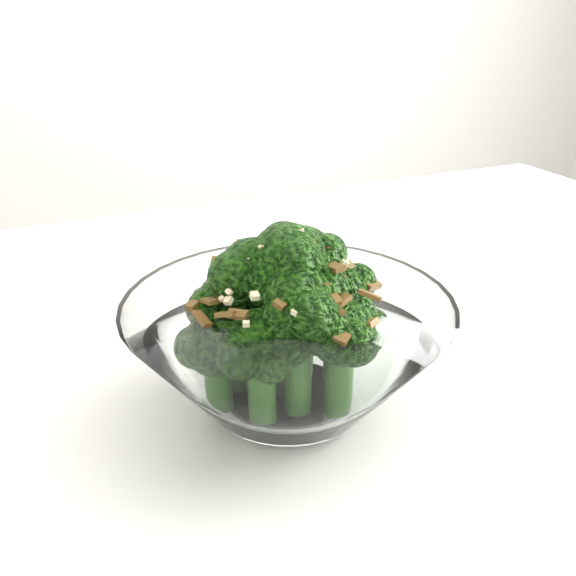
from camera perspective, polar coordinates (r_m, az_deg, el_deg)
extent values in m
cube|color=white|center=(0.63, 3.99, -4.30)|extent=(1.31, 0.99, 0.04)
cylinder|color=white|center=(1.34, 17.40, -6.97)|extent=(0.04, 0.04, 0.71)
cylinder|color=white|center=(0.50, 0.00, -10.01)|extent=(0.10, 0.10, 0.01)
cylinder|color=#265917|center=(0.52, -0.79, -4.03)|extent=(0.02, 0.02, 0.05)
sphere|color=#225710|center=(0.50, -0.81, -0.60)|extent=(0.04, 0.04, 0.04)
cylinder|color=#265917|center=(0.44, -2.33, -9.07)|extent=(0.02, 0.02, 0.05)
sphere|color=#225710|center=(0.42, -2.42, -4.79)|extent=(0.05, 0.05, 0.05)
cylinder|color=#265917|center=(0.45, 4.57, -8.33)|extent=(0.02, 0.02, 0.06)
sphere|color=#225710|center=(0.43, 4.75, -3.91)|extent=(0.05, 0.05, 0.05)
cylinder|color=#265917|center=(0.47, -2.86, -4.80)|extent=(0.02, 0.02, 0.08)
sphere|color=#225710|center=(0.45, -3.01, 1.17)|extent=(0.05, 0.05, 0.05)
cylinder|color=#265917|center=(0.45, 0.88, -6.96)|extent=(0.02, 0.02, 0.08)
sphere|color=#225710|center=(0.42, 0.93, -1.07)|extent=(0.05, 0.05, 0.05)
cylinder|color=#265917|center=(0.52, 4.30, -4.37)|extent=(0.02, 0.02, 0.05)
sphere|color=#225710|center=(0.50, 4.42, -1.05)|extent=(0.04, 0.04, 0.04)
cylinder|color=#265917|center=(0.46, -6.21, -8.61)|extent=(0.02, 0.02, 0.04)
sphere|color=#225710|center=(0.44, -6.41, -5.07)|extent=(0.05, 0.05, 0.05)
cylinder|color=#265917|center=(0.49, 1.19, -3.48)|extent=(0.02, 0.02, 0.08)
sphere|color=#225710|center=(0.47, 1.25, 2.46)|extent=(0.05, 0.05, 0.05)
cylinder|color=#265917|center=(0.48, -4.86, -5.83)|extent=(0.02, 0.02, 0.06)
sphere|color=#225710|center=(0.46, -5.04, -1.35)|extent=(0.05, 0.05, 0.05)
cylinder|color=#265917|center=(0.47, 0.00, -4.53)|extent=(0.02, 0.02, 0.09)
sphere|color=#225710|center=(0.44, 0.00, 2.25)|extent=(0.06, 0.06, 0.06)
cylinder|color=#265917|center=(0.48, 4.35, -5.46)|extent=(0.02, 0.02, 0.06)
sphere|color=#225710|center=(0.46, 4.52, -0.86)|extent=(0.05, 0.05, 0.05)
cube|color=olive|center=(0.44, -8.25, -1.39)|extent=(0.02, 0.02, 0.01)
cube|color=olive|center=(0.51, -0.19, 3.00)|extent=(0.02, 0.01, 0.01)
cube|color=olive|center=(0.41, 2.52, 0.55)|extent=(0.01, 0.02, 0.00)
cube|color=olive|center=(0.50, 5.14, 1.56)|extent=(0.02, 0.02, 0.01)
cube|color=olive|center=(0.49, 1.75, 2.85)|extent=(0.02, 0.01, 0.01)
cube|color=olive|center=(0.42, 0.56, 2.94)|extent=(0.02, 0.01, 0.01)
cube|color=olive|center=(0.40, 5.09, -4.13)|extent=(0.02, 0.02, 0.01)
cube|color=olive|center=(0.42, 1.15, 3.99)|extent=(0.02, 0.01, 0.01)
cube|color=olive|center=(0.46, -3.94, 3.65)|extent=(0.02, 0.01, 0.01)
cube|color=olive|center=(0.43, 7.29, -0.65)|extent=(0.02, 0.02, 0.01)
cube|color=olive|center=(0.51, -1.00, 2.95)|extent=(0.02, 0.01, 0.01)
cube|color=olive|center=(0.45, -3.18, 3.39)|extent=(0.01, 0.02, 0.01)
cube|color=olive|center=(0.48, -4.41, 2.39)|extent=(0.01, 0.01, 0.01)
cube|color=olive|center=(0.44, -3.68, 3.73)|extent=(0.01, 0.01, 0.01)
cube|color=olive|center=(0.45, 4.77, 2.15)|extent=(0.02, 0.02, 0.00)
cube|color=olive|center=(0.41, 4.22, -2.09)|extent=(0.01, 0.02, 0.01)
cube|color=olive|center=(0.40, 3.73, -1.23)|extent=(0.02, 0.01, 0.01)
cube|color=olive|center=(0.47, -5.82, 2.24)|extent=(0.02, 0.01, 0.01)
cube|color=olive|center=(0.49, -4.63, 2.17)|extent=(0.01, 0.01, 0.01)
cube|color=olive|center=(0.47, 2.74, 3.99)|extent=(0.02, 0.01, 0.01)
cube|color=olive|center=(0.43, -6.88, -1.11)|extent=(0.01, 0.02, 0.01)
cube|color=olive|center=(0.47, 3.29, 3.13)|extent=(0.01, 0.01, 0.01)
cube|color=olive|center=(0.48, -5.37, 2.52)|extent=(0.02, 0.02, 0.01)
cube|color=olive|center=(0.51, -0.49, 3.09)|extent=(0.01, 0.02, 0.01)
cube|color=olive|center=(0.41, -4.54, -2.34)|extent=(0.02, 0.01, 0.01)
cube|color=olive|center=(0.47, 6.36, 1.27)|extent=(0.02, 0.02, 0.01)
cube|color=olive|center=(0.43, 4.21, 0.88)|extent=(0.01, 0.01, 0.00)
cube|color=olive|center=(0.41, -5.57, -2.33)|extent=(0.02, 0.01, 0.01)
cube|color=olive|center=(0.48, -3.79, 3.02)|extent=(0.01, 0.02, 0.01)
cube|color=olive|center=(0.45, -3.79, 3.53)|extent=(0.02, 0.02, 0.01)
cube|color=olive|center=(0.46, 7.52, 0.23)|extent=(0.02, 0.02, 0.01)
cube|color=olive|center=(0.40, -0.45, -1.27)|extent=(0.01, 0.01, 0.01)
cube|color=olive|center=(0.42, 4.22, 1.83)|extent=(0.01, 0.02, 0.01)
cube|color=olive|center=(0.50, 3.84, 2.38)|extent=(0.02, 0.01, 0.01)
cube|color=olive|center=(0.42, 7.13, -3.14)|extent=(0.02, 0.02, 0.01)
cube|color=olive|center=(0.42, 4.79, -1.11)|extent=(0.02, 0.01, 0.01)
cube|color=olive|center=(0.42, -7.66, -2.72)|extent=(0.01, 0.02, 0.01)
cube|color=olive|center=(0.46, -5.57, 1.77)|extent=(0.01, 0.02, 0.01)
cube|color=olive|center=(0.44, 3.24, 3.61)|extent=(0.01, 0.02, 0.01)
cube|color=olive|center=(0.45, -4.73, 2.39)|extent=(0.01, 0.02, 0.01)
cube|color=olive|center=(0.48, -2.68, 3.02)|extent=(0.02, 0.01, 0.01)
cube|color=beige|center=(0.45, -6.93, 0.59)|extent=(0.01, 0.01, 0.00)
cube|color=beige|center=(0.42, -5.32, -1.13)|extent=(0.01, 0.01, 0.01)
cube|color=beige|center=(0.43, 2.21, 3.11)|extent=(0.01, 0.01, 0.00)
cube|color=beige|center=(0.40, -2.98, -0.70)|extent=(0.01, 0.01, 0.01)
cube|color=beige|center=(0.48, 5.47, 2.17)|extent=(0.01, 0.01, 0.01)
cube|color=beige|center=(0.45, -0.85, 5.10)|extent=(0.01, 0.01, 0.01)
cube|color=beige|center=(0.43, 0.67, 5.06)|extent=(0.01, 0.01, 0.01)
cube|color=beige|center=(0.42, 1.99, 2.51)|extent=(0.01, 0.01, 0.00)
cube|color=beige|center=(0.42, -2.29, 3.70)|extent=(0.01, 0.01, 0.01)
cube|color=beige|center=(0.44, 5.08, 2.18)|extent=(0.01, 0.01, 0.01)
cube|color=beige|center=(0.47, -5.14, 2.22)|extent=(0.01, 0.00, 0.00)
cube|color=beige|center=(0.43, -3.23, 2.20)|extent=(0.01, 0.01, 0.01)
cube|color=beige|center=(0.47, -3.14, 3.48)|extent=(0.01, 0.01, 0.01)
cube|color=beige|center=(0.42, -5.26, -0.35)|extent=(0.01, 0.01, 0.01)
cube|color=beige|center=(0.43, -5.64, 1.02)|extent=(0.01, 0.01, 0.01)
cube|color=beige|center=(0.43, 1.12, 5.07)|extent=(0.01, 0.01, 0.00)
cube|color=beige|center=(0.46, -6.62, 1.15)|extent=(0.01, 0.01, 0.01)
cube|color=beige|center=(0.46, 4.01, 3.11)|extent=(0.01, 0.01, 0.01)
cube|color=beige|center=(0.49, -3.18, 2.84)|extent=(0.00, 0.00, 0.00)
cube|color=beige|center=(0.42, -5.92, -0.93)|extent=(0.00, 0.01, 0.00)
cube|color=beige|center=(0.43, -3.52, 2.46)|extent=(0.01, 0.01, 0.01)
cube|color=beige|center=(0.49, 5.07, 2.05)|extent=(0.01, 0.01, 0.01)
cube|color=beige|center=(0.46, 5.55, 2.08)|extent=(0.01, 0.01, 0.01)
cube|color=beige|center=(0.45, -0.74, 5.02)|extent=(0.00, 0.00, 0.00)
cube|color=beige|center=(0.40, -3.74, -3.19)|extent=(0.01, 0.01, 0.00)
cube|color=beige|center=(0.40, 0.66, -2.16)|extent=(0.01, 0.01, 0.00)
cube|color=beige|center=(0.48, -0.55, 3.78)|extent=(0.01, 0.01, 0.01)
cube|color=beige|center=(0.43, 2.84, 3.47)|extent=(0.01, 0.01, 0.01)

